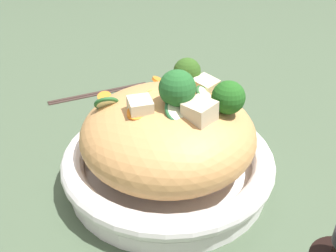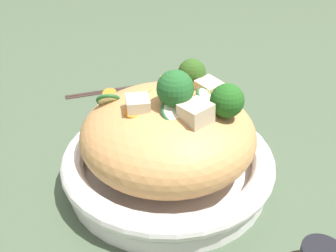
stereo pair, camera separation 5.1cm
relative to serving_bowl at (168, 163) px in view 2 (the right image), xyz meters
name	(u,v)px [view 2 (the right image)]	position (x,y,z in m)	size (l,w,h in m)	color
ground_plane	(168,178)	(0.00, 0.00, -0.03)	(3.00, 3.00, 0.00)	#41523B
serving_bowl	(168,163)	(0.00, 0.00, 0.00)	(0.31, 0.31, 0.06)	white
noodle_heap	(168,133)	(0.00, 0.00, 0.05)	(0.25, 0.25, 0.12)	tan
broccoli_florets	(196,89)	(-0.03, -0.02, 0.13)	(0.14, 0.13, 0.07)	#97BC7B
carrot_coins	(164,94)	(0.02, -0.02, 0.10)	(0.19, 0.16, 0.05)	orange
zucchini_slices	(177,98)	(0.00, -0.01, 0.11)	(0.16, 0.17, 0.04)	beige
chicken_chunks	(185,103)	(-0.03, 0.00, 0.11)	(0.11, 0.15, 0.03)	beige
chopsticks_pair	(116,89)	(0.30, -0.16, -0.03)	(0.12, 0.21, 0.01)	black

